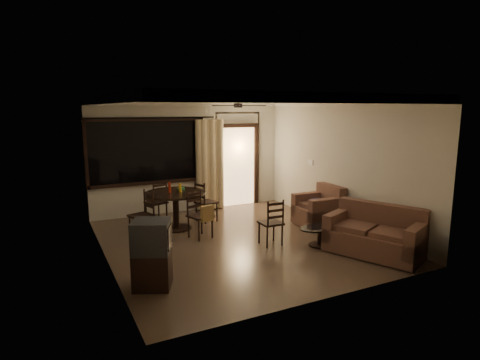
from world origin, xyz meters
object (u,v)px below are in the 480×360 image
armchair (320,210)px  dining_chair_west (142,224)px  side_chair (271,231)px  sofa (375,235)px  coffee_table (320,233)px  dining_chair_north (157,210)px  dining_chair_east (206,209)px  dining_chair_south (201,223)px  tv_cabinet (152,254)px  dining_table (176,200)px

armchair → dining_chair_west: bearing=169.0°
side_chair → sofa: bearing=139.7°
dining_chair_west → coffee_table: (2.92, -2.05, -0.03)m
dining_chair_north → dining_chair_east: bearing=136.8°
sofa → dining_chair_south: bearing=113.7°
dining_chair_west → dining_chair_east: (1.60, 0.49, 0.00)m
sofa → dining_chair_east: bearing=96.3°
coffee_table → dining_chair_north: bearing=127.7°
dining_chair_west → dining_chair_east: bearing=90.0°
dining_chair_east → armchair: size_ratio=1.02×
dining_chair_south → sofa: dining_chair_south is taller
sofa → armchair: armchair is taller
dining_chair_north → armchair: 3.74m
dining_chair_east → coffee_table: (1.32, -2.54, -0.03)m
side_chair → tv_cabinet: bearing=19.9°
dining_chair_south → tv_cabinet: bearing=-145.5°
sofa → coffee_table: bearing=103.8°
dining_chair_north → armchair: (3.19, -1.96, 0.08)m
dining_chair_east → dining_chair_north: 1.15m
sofa → dining_chair_west: bearing=117.4°
dining_chair_east → tv_cabinet: size_ratio=0.94×
dining_table → sofa: (2.73, -3.09, -0.29)m
sofa → coffee_table: sofa is taller
dining_table → dining_chair_north: dining_table is taller
side_chair → dining_chair_north: bearing=-57.5°
tv_cabinet → coffee_table: (3.32, 0.36, -0.26)m
dining_chair_north → sofa: bearing=110.5°
armchair → dining_chair_east: bearing=149.4°
dining_chair_west → dining_chair_south: (1.05, -0.57, 0.02)m
dining_chair_north → side_chair: 3.00m
dining_chair_south → dining_chair_east: bearing=45.7°
dining_chair_west → tv_cabinet: size_ratio=0.94×
dining_table → armchair: bearing=-22.2°
armchair → tv_cabinet: bearing=-157.4°
dining_chair_north → coffee_table: 3.85m
sofa → side_chair: size_ratio=2.02×
armchair → side_chair: 1.76m
dining_chair_east → dining_chair_south: same height
armchair → dining_chair_south: bearing=175.2°
dining_table → dining_chair_south: size_ratio=1.37×
dining_chair_west → dining_chair_south: 1.20m
tv_cabinet → coffee_table: size_ratio=1.19×
dining_table → dining_chair_south: (0.25, -0.82, -0.34)m
dining_table → tv_cabinet: 2.92m
dining_chair_south → dining_chair_north: size_ratio=1.00×
armchair → side_chair: side_chair is taller
dining_chair_east → tv_cabinet: tv_cabinet is taller
dining_chair_north → side_chair: bearing=103.8°
tv_cabinet → dining_chair_west: bearing=105.3°
tv_cabinet → side_chair: 2.66m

